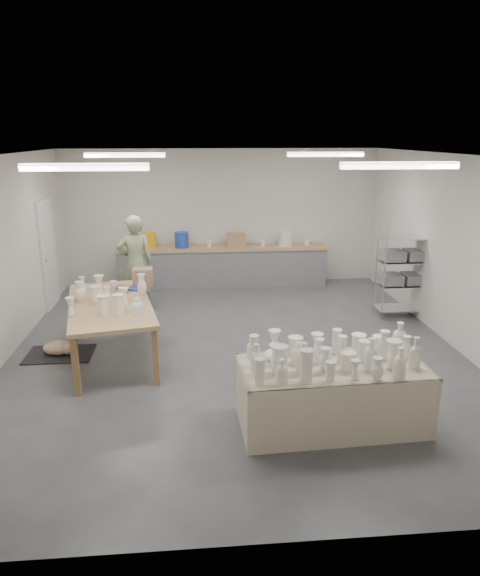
{
  "coord_description": "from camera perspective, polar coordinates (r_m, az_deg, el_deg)",
  "views": [
    {
      "loc": [
        -0.6,
        -7.46,
        3.29
      ],
      "look_at": [
        0.06,
        -0.03,
        1.05
      ],
      "focal_mm": 32.0,
      "sensor_mm": 36.0,
      "label": 1
    }
  ],
  "objects": [
    {
      "name": "room",
      "position": [
        7.66,
        -1.3,
        7.44
      ],
      "size": [
        8.0,
        8.02,
        3.0
      ],
      "color": "#424449",
      "rests_on": "ground"
    },
    {
      "name": "back_counter",
      "position": [
        11.5,
        -1.96,
        2.59
      ],
      "size": [
        4.6,
        0.6,
        1.24
      ],
      "color": "#AA7B52",
      "rests_on": "ground"
    },
    {
      "name": "wire_shelf",
      "position": [
        9.93,
        17.63,
        2.09
      ],
      "size": [
        0.88,
        0.48,
        1.8
      ],
      "color": "silver",
      "rests_on": "ground"
    },
    {
      "name": "drying_table",
      "position": [
        6.17,
        10.11,
        -11.16
      ],
      "size": [
        2.18,
        1.11,
        1.12
      ],
      "rotation": [
        0.0,
        0.0,
        0.05
      ],
      "color": "olive",
      "rests_on": "ground"
    },
    {
      "name": "work_table",
      "position": [
        7.96,
        -13.95,
        -1.45
      ],
      "size": [
        1.62,
        2.53,
        1.24
      ],
      "rotation": [
        0.0,
        0.0,
        0.2
      ],
      "color": "#AA7B52",
      "rests_on": "ground"
    },
    {
      "name": "rug",
      "position": [
        8.52,
        -19.4,
        -6.94
      ],
      "size": [
        1.0,
        0.7,
        0.02
      ],
      "primitive_type": "cube",
      "color": "black",
      "rests_on": "ground"
    },
    {
      "name": "cat",
      "position": [
        8.45,
        -19.34,
        -6.27
      ],
      "size": [
        0.52,
        0.39,
        0.21
      ],
      "rotation": [
        0.0,
        0.0,
        0.1
      ],
      "color": "white",
      "rests_on": "rug"
    },
    {
      "name": "potter",
      "position": [
        10.06,
        -11.55,
        2.77
      ],
      "size": [
        0.73,
        0.54,
        1.85
      ],
      "primitive_type": "imported",
      "rotation": [
        0.0,
        0.0,
        3.3
      ],
      "color": "#9CA982",
      "rests_on": "ground"
    },
    {
      "name": "red_stool",
      "position": [
        10.5,
        -11.18,
        -0.45
      ],
      "size": [
        0.37,
        0.37,
        0.28
      ],
      "rotation": [
        0.0,
        0.0,
        0.25
      ],
      "color": "red",
      "rests_on": "ground"
    }
  ]
}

